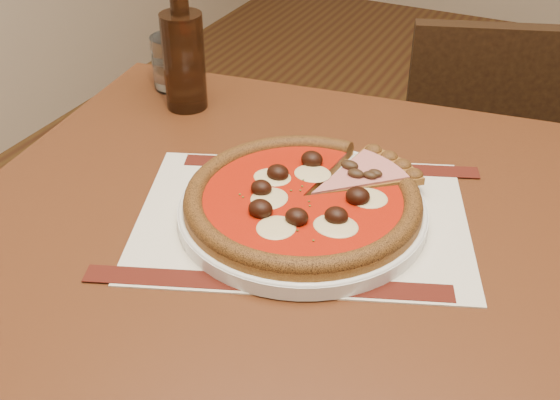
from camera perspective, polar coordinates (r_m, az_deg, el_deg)
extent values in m
cube|color=#592C15|center=(0.86, -0.59, -3.44)|extent=(0.89, 0.89, 0.04)
cylinder|color=#592C15|center=(1.46, -9.00, -4.50)|extent=(0.05, 0.05, 0.71)
cylinder|color=#592C15|center=(1.34, 19.23, -10.31)|extent=(0.05, 0.05, 0.71)
cube|color=black|center=(1.67, 15.83, 1.64)|extent=(0.49, 0.49, 0.04)
cylinder|color=black|center=(1.95, 19.19, -1.29)|extent=(0.03, 0.03, 0.38)
cylinder|color=black|center=(1.90, 9.41, -0.63)|extent=(0.03, 0.03, 0.38)
cylinder|color=black|center=(1.69, 20.93, -7.75)|extent=(0.03, 0.03, 0.38)
cylinder|color=black|center=(1.63, 9.54, -7.20)|extent=(0.03, 0.03, 0.38)
cube|color=black|center=(1.41, 17.95, 5.47)|extent=(0.38, 0.16, 0.41)
cube|color=beige|center=(0.86, 1.81, -1.53)|extent=(0.48, 0.41, 0.00)
cylinder|color=white|center=(0.86, 1.83, -0.98)|extent=(0.30, 0.30, 0.02)
cylinder|color=#976424|center=(0.85, 1.84, -0.15)|extent=(0.29, 0.29, 0.01)
torus|color=brown|center=(0.85, 1.85, 0.19)|extent=(0.29, 0.29, 0.02)
cylinder|color=#B02008|center=(0.84, 1.85, 0.24)|extent=(0.24, 0.24, 0.00)
ellipsoid|color=beige|center=(0.88, 2.63, 2.22)|extent=(0.05, 0.04, 0.01)
ellipsoid|color=beige|center=(0.89, -1.62, 2.63)|extent=(0.05, 0.04, 0.01)
ellipsoid|color=beige|center=(0.84, -1.53, 0.25)|extent=(0.05, 0.04, 0.01)
ellipsoid|color=beige|center=(0.78, -0.58, -2.40)|extent=(0.05, 0.04, 0.01)
ellipsoid|color=beige|center=(0.81, 3.73, -1.19)|extent=(0.05, 0.04, 0.01)
ellipsoid|color=beige|center=(0.84, 7.29, 0.32)|extent=(0.05, 0.04, 0.01)
ellipsoid|color=black|center=(0.89, 2.47, 3.28)|extent=(0.03, 0.02, 0.02)
ellipsoid|color=black|center=(0.90, -1.56, 3.76)|extent=(0.03, 0.02, 0.02)
ellipsoid|color=black|center=(0.84, -2.16, 1.59)|extent=(0.03, 0.02, 0.02)
ellipsoid|color=black|center=(0.79, -3.31, -0.84)|extent=(0.03, 0.02, 0.02)
ellipsoid|color=black|center=(0.79, 1.31, -1.12)|extent=(0.03, 0.02, 0.02)
ellipsoid|color=black|center=(0.78, 5.94, -1.67)|extent=(0.03, 0.02, 0.02)
ellipsoid|color=black|center=(0.83, 5.98, 0.89)|extent=(0.03, 0.02, 0.02)
ellipsoid|color=#321E12|center=(0.87, 5.51, 1.59)|extent=(0.02, 0.02, 0.01)
ellipsoid|color=#321E12|center=(0.89, 7.34, 2.51)|extent=(0.02, 0.02, 0.01)
ellipsoid|color=#321E12|center=(0.88, 5.00, 1.98)|extent=(0.02, 0.02, 0.01)
ellipsoid|color=#321E12|center=(0.91, 6.26, 3.12)|extent=(0.02, 0.02, 0.01)
cylinder|color=white|center=(1.19, -8.64, 11.03)|extent=(0.09, 0.09, 0.09)
cylinder|color=black|center=(1.11, -7.81, 11.07)|extent=(0.06, 0.06, 0.15)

